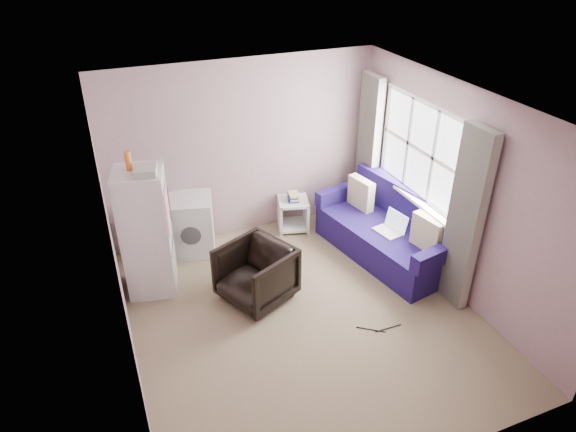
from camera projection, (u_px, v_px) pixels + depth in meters
name	position (u px, v px, depth m)	size (l,w,h in m)	color
room	(307.00, 222.00, 5.36)	(3.84, 4.24, 2.54)	#7C6A51
armchair	(256.00, 271.00, 6.06)	(0.76, 0.71, 0.78)	black
fridge	(146.00, 232.00, 6.03)	(0.66, 0.65, 1.82)	silver
washing_machine	(192.00, 224.00, 6.95)	(0.70, 0.70, 0.81)	silver
side_table	(293.00, 212.00, 7.52)	(0.53, 0.53, 0.59)	silver
sofa	(390.00, 232.00, 6.93)	(1.30, 2.18, 0.91)	#201358
window_dressing	(411.00, 180.00, 6.56)	(0.17, 2.62, 2.18)	white
floor_cables	(379.00, 329.00, 5.77)	(0.49, 0.21, 0.01)	black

